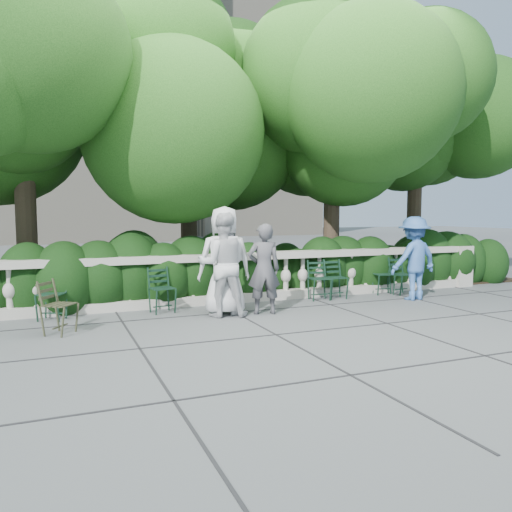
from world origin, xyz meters
name	(u,v)px	position (x,y,z in m)	size (l,w,h in m)	color
ground	(278,319)	(0.00, 0.00, 0.00)	(90.00, 90.00, 0.00)	#4A4D51
balustrade	(241,278)	(0.00, 1.80, 0.49)	(12.00, 0.44, 1.00)	#9E998E
shrub_hedge	(222,293)	(0.00, 3.00, 0.00)	(15.00, 2.60, 1.70)	black
tree_canopy	(247,118)	(0.69, 3.19, 3.96)	(15.04, 6.52, 6.78)	#3F3023
chair_a	(48,322)	(-3.64, 1.23, 0.00)	(0.44, 0.48, 0.84)	black
chair_b	(166,314)	(-1.69, 1.14, 0.00)	(0.44, 0.48, 0.84)	black
chair_c	(322,301)	(1.55, 1.21, 0.00)	(0.44, 0.48, 0.84)	black
chair_d	(339,300)	(1.96, 1.23, 0.00)	(0.44, 0.48, 0.84)	black
chair_e	(386,295)	(3.22, 1.33, 0.00)	(0.44, 0.48, 0.84)	black
chair_f	(406,295)	(3.63, 1.15, 0.00)	(0.44, 0.48, 0.84)	black
chair_weathered	(69,335)	(-3.35, 0.18, 0.00)	(0.44, 0.48, 0.84)	black
person_businessman	(225,261)	(-0.73, 0.69, 0.96)	(0.94, 0.61, 1.92)	silver
person_woman_grey	(264,269)	(-0.05, 0.50, 0.81)	(0.59, 0.39, 1.62)	#48474C
person_casual_man	(223,264)	(-0.79, 0.60, 0.91)	(0.89, 0.69, 1.83)	silver
person_older_blue	(414,258)	(3.41, 0.66, 0.87)	(1.12, 0.64, 1.73)	#3762A6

